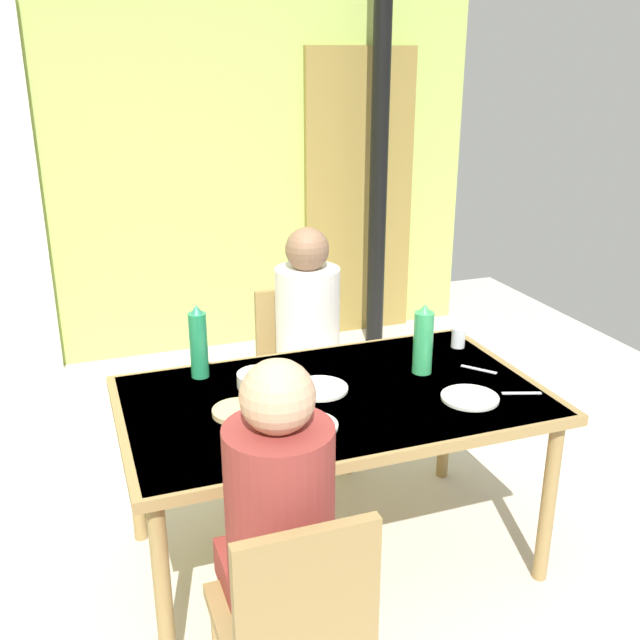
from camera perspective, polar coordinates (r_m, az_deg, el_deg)
name	(u,v)px	position (r m, az deg, el deg)	size (l,w,h in m)	color
ground_plane	(230,577)	(3.07, -7.09, -19.40)	(6.44, 6.44, 0.00)	beige
wall_back	(131,152)	(4.86, -14.64, 12.60)	(4.68, 0.10, 2.72)	#A8C15B
door_wooden	(359,196)	(5.22, 3.09, 9.66)	(0.80, 0.05, 2.00)	olive
stove_pipe_column	(379,149)	(4.93, 4.67, 13.25)	(0.12, 0.12, 2.72)	black
dining_table	(333,410)	(2.78, 1.06, -7.10)	(1.59, 0.93, 0.74)	olive
chair_near_diner	(295,623)	(2.13, -1.96, -22.65)	(0.40, 0.40, 0.87)	olive
chair_far_diner	(300,366)	(3.59, -1.59, -3.61)	(0.40, 0.40, 0.87)	olive
person_near_diner	(279,506)	(2.05, -3.27, -14.36)	(0.30, 0.37, 0.77)	maroon
person_far_diner	(309,321)	(3.37, -0.90, -0.07)	(0.30, 0.37, 0.77)	silver
water_bottle_green_near	(423,341)	(2.92, 8.09, -1.61)	(0.08, 0.08, 0.29)	#34A45C
water_bottle_green_far	(199,343)	(2.89, -9.51, -1.81)	(0.07, 0.07, 0.30)	#208752
serving_bowl_center	(259,380)	(2.82, -4.81, -4.68)	(0.17, 0.17, 0.06)	silver
dinner_plate_near_left	(470,398)	(2.78, 11.67, -5.98)	(0.22, 0.22, 0.01)	white
dinner_plate_near_right	(320,388)	(2.79, -0.03, -5.39)	(0.22, 0.22, 0.01)	white
dinner_plate_far_center	(309,426)	(2.53, -0.88, -8.28)	(0.20, 0.20, 0.01)	white
drinking_glass_by_near_diner	(458,338)	(3.23, 10.79, -1.36)	(0.06, 0.06, 0.09)	silver
drinking_glass_by_far_diner	(265,450)	(2.29, -4.35, -10.14)	(0.06, 0.06, 0.11)	silver
bread_plate_sliced	(239,411)	(2.63, -6.40, -7.12)	(0.19, 0.19, 0.02)	#DBB77A
cutlery_knife_near	(479,369)	(3.04, 12.33, -3.79)	(0.15, 0.02, 0.00)	silver
cutlery_fork_near	(522,393)	(2.87, 15.53, -5.55)	(0.15, 0.02, 0.00)	silver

